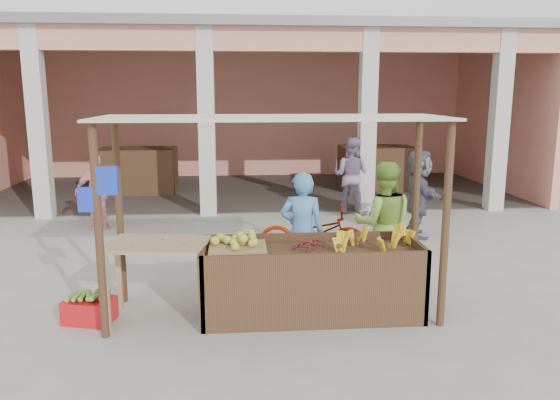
{
  "coord_description": "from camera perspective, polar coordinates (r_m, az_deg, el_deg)",
  "views": [
    {
      "loc": [
        -0.38,
        -6.21,
        2.66
      ],
      "look_at": [
        0.22,
        1.2,
        1.18
      ],
      "focal_mm": 35.0,
      "sensor_mm": 36.0,
      "label": 1
    }
  ],
  "objects": [
    {
      "name": "vendor_blue",
      "position": [
        7.33,
        2.32,
        -2.93
      ],
      "size": [
        0.73,
        0.59,
        1.74
      ],
      "primitive_type": "imported",
      "rotation": [
        0.0,
        0.0,
        2.96
      ],
      "color": "#4B8BCC",
      "rests_on": "ground"
    },
    {
      "name": "shopper_b",
      "position": [
        11.23,
        -18.48,
        1.06
      ],
      "size": [
        1.01,
        0.67,
        1.58
      ],
      "primitive_type": "imported",
      "rotation": [
        0.0,
        0.0,
        3.34
      ],
      "color": "pink",
      "rests_on": "ground"
    },
    {
      "name": "melon_tray",
      "position": [
        6.51,
        -4.45,
        -4.63
      ],
      "size": [
        0.68,
        0.59,
        0.19
      ],
      "color": "#92714B",
      "rests_on": "fruit_stall"
    },
    {
      "name": "stall_awning",
      "position": [
        6.32,
        -1.29,
        5.02
      ],
      "size": [
        4.09,
        1.35,
        2.39
      ],
      "color": "#4B301E",
      "rests_on": "ground"
    },
    {
      "name": "papaya_pile",
      "position": [
        6.53,
        -12.85,
        -3.44
      ],
      "size": [
        0.77,
        0.44,
        0.22
      ],
      "primitive_type": null,
      "color": "#44912F",
      "rests_on": "side_table"
    },
    {
      "name": "market_building",
      "position": [
        15.14,
        -3.04,
        11.34
      ],
      "size": [
        14.4,
        6.4,
        4.2
      ],
      "color": "#EC8F7B",
      "rests_on": "ground"
    },
    {
      "name": "vendor_green",
      "position": [
        7.69,
        10.75,
        -2.11
      ],
      "size": [
        0.94,
        0.64,
        1.83
      ],
      "primitive_type": "imported",
      "rotation": [
        0.0,
        0.0,
        2.99
      ],
      "color": "#8CB842",
      "rests_on": "ground"
    },
    {
      "name": "berry_heap",
      "position": [
        6.52,
        3.11,
        -4.71
      ],
      "size": [
        0.45,
        0.37,
        0.14
      ],
      "primitive_type": "ellipsoid",
      "color": "maroon",
      "rests_on": "fruit_stall"
    },
    {
      "name": "plantain_bundle",
      "position": [
        6.84,
        -19.38,
        -9.43
      ],
      "size": [
        0.42,
        0.29,
        0.08
      ],
      "primitive_type": null,
      "color": "olive",
      "rests_on": "red_crate"
    },
    {
      "name": "side_table",
      "position": [
        6.59,
        -12.76,
        -5.58
      ],
      "size": [
        1.26,
        0.95,
        0.93
      ],
      "rotation": [
        0.0,
        0.0,
        -0.17
      ],
      "color": "tan",
      "rests_on": "ground"
    },
    {
      "name": "shopper_d",
      "position": [
        10.4,
        14.28,
        0.91
      ],
      "size": [
        0.81,
        1.65,
        1.72
      ],
      "primitive_type": "imported",
      "rotation": [
        0.0,
        0.0,
        1.47
      ],
      "color": "#4C4E59",
      "rests_on": "ground"
    },
    {
      "name": "red_crate",
      "position": [
        6.91,
        -19.28,
        -10.84
      ],
      "size": [
        0.62,
        0.52,
        0.28
      ],
      "primitive_type": "cube",
      "rotation": [
        0.0,
        0.0,
        -0.27
      ],
      "color": "red",
      "rests_on": "ground"
    },
    {
      "name": "shopper_f",
      "position": [
        12.14,
        7.44,
        2.92
      ],
      "size": [
        1.04,
        0.91,
        1.86
      ],
      "primitive_type": "imported",
      "rotation": [
        0.0,
        0.0,
        2.61
      ],
      "color": "gray",
      "rests_on": "ground"
    },
    {
      "name": "produce_sacks",
      "position": [
        11.97,
        10.27,
        -0.43
      ],
      "size": [
        0.74,
        0.46,
        0.56
      ],
      "color": "maroon",
      "rests_on": "ground"
    },
    {
      "name": "ground",
      "position": [
        6.77,
        -1.06,
        -11.92
      ],
      "size": [
        60.0,
        60.0,
        0.0
      ],
      "primitive_type": "plane",
      "color": "gray",
      "rests_on": "ground"
    },
    {
      "name": "banana_heap",
      "position": [
        6.68,
        9.4,
        -4.29
      ],
      "size": [
        1.0,
        0.54,
        0.18
      ],
      "primitive_type": null,
      "color": "yellow",
      "rests_on": "fruit_stall"
    },
    {
      "name": "fruit_stall",
      "position": [
        6.67,
        3.27,
        -8.61
      ],
      "size": [
        2.6,
        0.95,
        0.8
      ],
      "primitive_type": "cube",
      "color": "#4B301E",
      "rests_on": "ground"
    },
    {
      "name": "motorcycle",
      "position": [
        8.66,
        3.39,
        -3.45
      ],
      "size": [
        0.9,
        1.88,
        0.94
      ],
      "primitive_type": "imported",
      "rotation": [
        0.0,
        0.0,
        1.41
      ],
      "color": "#891B03",
      "rests_on": "ground"
    }
  ]
}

